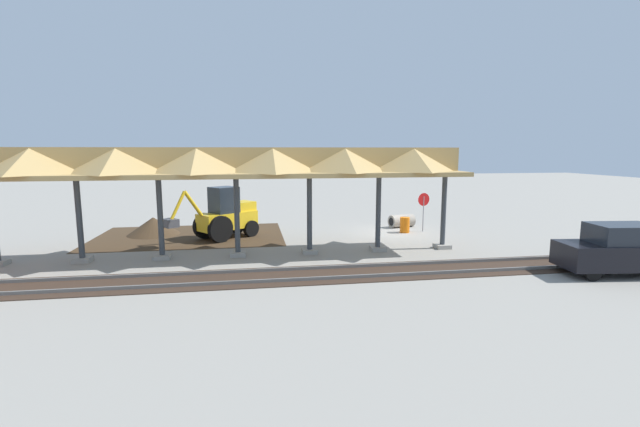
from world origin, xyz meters
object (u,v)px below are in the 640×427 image
stop_sign (424,204)px  distant_parked_car (618,250)px  backhoe (225,215)px  concrete_pipe (402,221)px  traffic_barrel (405,225)px

stop_sign → distant_parked_car: (-3.84, 9.68, -0.66)m
backhoe → distant_parked_car: backhoe is taller
backhoe → concrete_pipe: backhoe is taller
stop_sign → traffic_barrel: (1.18, 0.14, -1.20)m
backhoe → distant_parked_car: (-15.28, 9.57, -0.28)m
backhoe → concrete_pipe: 10.89m
stop_sign → backhoe: size_ratio=0.47×
stop_sign → backhoe: backhoe is taller
distant_parked_car → traffic_barrel: bearing=-62.3°
stop_sign → backhoe: (11.45, 0.11, -0.39)m
stop_sign → concrete_pipe: (0.73, -1.62, -1.26)m
stop_sign → distant_parked_car: bearing=111.6°
backhoe → traffic_barrel: 10.30m
distant_parked_car → traffic_barrel: size_ratio=4.86×
backhoe → distant_parked_car: bearing=148.0°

